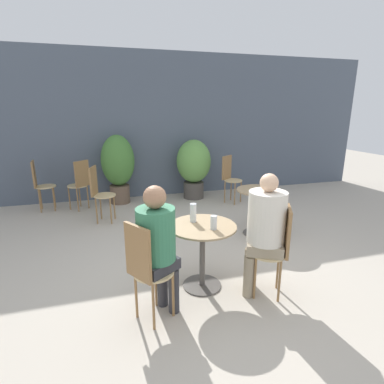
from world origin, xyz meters
name	(u,v)px	position (x,y,z in m)	size (l,w,h in m)	color
ground_plane	(209,279)	(0.00, 0.00, 0.00)	(20.00, 20.00, 0.00)	#B2A899
storefront_wall	(154,126)	(0.00, 3.61, 1.50)	(10.00, 0.06, 3.00)	#4C5666
cafe_table_near	(202,242)	(-0.11, -0.09, 0.52)	(0.70, 0.70, 0.70)	#514C47
cafe_table_far	(259,202)	(1.14, 1.03, 0.51)	(0.67, 0.67, 0.70)	#514C47
bistro_chair_0	(146,265)	(-0.75, -0.50, 0.57)	(0.42, 0.41, 0.95)	tan
bistro_chair_1	(278,244)	(0.57, -0.45, 0.57)	(0.41, 0.40, 0.95)	tan
bistro_chair_2	(230,175)	(1.36, 2.68, 0.57)	(0.41, 0.42, 0.95)	tan
bistro_chair_3	(99,189)	(-1.18, 2.22, 0.57)	(0.40, 0.38, 0.95)	tan
bistro_chair_4	(80,181)	(-1.53, 2.95, 0.57)	(0.42, 0.42, 0.95)	tan
bistro_chair_5	(39,181)	(-2.24, 3.11, 0.57)	(0.38, 0.36, 0.95)	tan
seated_person_0	(157,241)	(-0.63, -0.43, 0.74)	(0.43, 0.42, 1.25)	#2D2D33
seated_person_1	(265,225)	(0.44, -0.38, 0.75)	(0.46, 0.44, 1.28)	gray
beer_glass_0	(193,213)	(-0.17, 0.04, 0.80)	(0.07, 0.07, 0.20)	silver
beer_glass_1	(214,223)	(-0.03, -0.22, 0.77)	(0.07, 0.07, 0.14)	silver
potted_plant_0	(118,164)	(-0.81, 3.23, 0.79)	(0.65, 0.65, 1.38)	brown
potted_plant_1	(194,165)	(0.74, 3.16, 0.72)	(0.72, 0.72, 1.25)	#47423D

